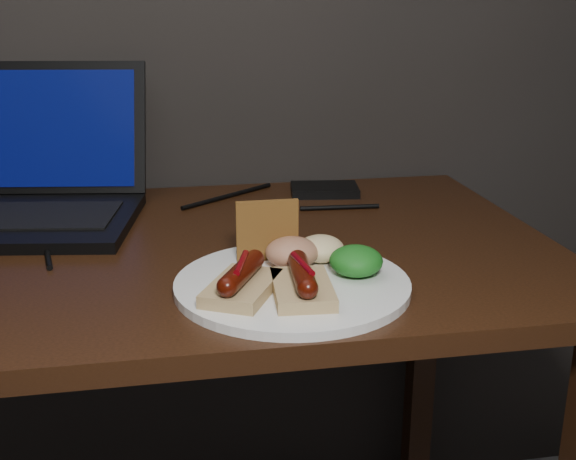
# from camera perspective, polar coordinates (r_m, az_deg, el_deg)

# --- Properties ---
(desk) EXTENTS (1.40, 0.70, 0.75)m
(desk) POSITION_cam_1_polar(r_m,az_deg,el_deg) (1.13, -15.11, -5.86)
(desk) COLOR #381D0E
(desk) RESTS_ON ground
(laptop) EXTENTS (0.42, 0.41, 0.25)m
(laptop) POSITION_cam_1_polar(r_m,az_deg,el_deg) (1.29, -20.02, 3.24)
(laptop) COLOR black
(laptop) RESTS_ON desk
(hard_drive) EXTENTS (0.14, 0.10, 0.02)m
(hard_drive) POSITION_cam_1_polar(r_m,az_deg,el_deg) (1.37, 2.90, 3.19)
(hard_drive) COLOR black
(hard_drive) RESTS_ON desk
(desk_cables) EXTENTS (0.98, 0.40, 0.01)m
(desk_cables) POSITION_cam_1_polar(r_m,az_deg,el_deg) (1.23, -14.74, 0.70)
(desk_cables) COLOR black
(desk_cables) RESTS_ON desk
(plate) EXTENTS (0.37, 0.37, 0.01)m
(plate) POSITION_cam_1_polar(r_m,az_deg,el_deg) (0.93, 0.33, -4.33)
(plate) COLOR white
(plate) RESTS_ON desk
(bread_sausage_left) EXTENTS (0.11, 0.13, 0.04)m
(bread_sausage_left) POSITION_cam_1_polar(r_m,az_deg,el_deg) (0.88, -3.68, -4.06)
(bread_sausage_left) COLOR tan
(bread_sausage_left) RESTS_ON plate
(bread_sausage_center) EXTENTS (0.08, 0.12, 0.04)m
(bread_sausage_center) POSITION_cam_1_polar(r_m,az_deg,el_deg) (0.87, 1.14, -4.14)
(bread_sausage_center) COLOR tan
(bread_sausage_center) RESTS_ON plate
(crispbread) EXTENTS (0.09, 0.01, 0.08)m
(crispbread) POSITION_cam_1_polar(r_m,az_deg,el_deg) (0.98, -1.64, -0.04)
(crispbread) COLOR #925D28
(crispbread) RESTS_ON plate
(salad_greens) EXTENTS (0.07, 0.07, 0.04)m
(salad_greens) POSITION_cam_1_polar(r_m,az_deg,el_deg) (0.94, 5.40, -2.44)
(salad_greens) COLOR #125010
(salad_greens) RESTS_ON plate
(salsa_mound) EXTENTS (0.07, 0.07, 0.04)m
(salsa_mound) POSITION_cam_1_polar(r_m,az_deg,el_deg) (0.96, 0.33, -1.77)
(salsa_mound) COLOR maroon
(salsa_mound) RESTS_ON plate
(coleslaw_mound) EXTENTS (0.06, 0.06, 0.04)m
(coleslaw_mound) POSITION_cam_1_polar(r_m,az_deg,el_deg) (0.99, 2.61, -1.47)
(coleslaw_mound) COLOR silver
(coleslaw_mound) RESTS_ON plate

